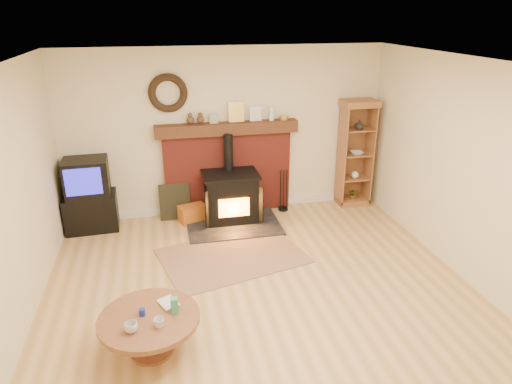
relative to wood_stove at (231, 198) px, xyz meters
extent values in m
plane|color=tan|center=(0.02, -2.28, -0.38)|extent=(5.50, 5.50, 0.00)
cube|color=beige|center=(0.02, 0.47, 0.92)|extent=(5.00, 0.02, 2.60)
cube|color=beige|center=(2.52, -2.28, 0.92)|extent=(0.02, 5.50, 2.60)
cube|color=white|center=(0.02, -2.28, 2.22)|extent=(5.00, 5.50, 0.02)
cube|color=white|center=(0.02, 0.45, -0.32)|extent=(5.00, 0.04, 0.12)
torus|color=black|center=(-0.83, 0.41, 1.57)|extent=(0.57, 0.11, 0.57)
cube|color=maroon|center=(0.02, 0.40, 0.27)|extent=(2.00, 0.15, 1.30)
cube|color=#392012|center=(0.02, 0.36, 1.01)|extent=(2.20, 0.22, 0.18)
cube|color=#999999|center=(-0.18, 0.37, 1.17)|extent=(0.13, 0.05, 0.14)
cube|color=gold|center=(0.17, 0.39, 1.25)|extent=(0.24, 0.06, 0.30)
cube|color=white|center=(0.47, 0.39, 1.21)|extent=(0.18, 0.05, 0.22)
cylinder|color=white|center=(0.72, 0.37, 1.21)|extent=(0.08, 0.08, 0.22)
cylinder|color=gold|center=(0.92, 0.37, 1.13)|extent=(0.14, 0.14, 0.07)
cube|color=black|center=(0.00, -0.18, -0.37)|extent=(1.40, 1.00, 0.03)
cube|color=black|center=(0.00, 0.02, 0.00)|extent=(0.77, 0.55, 0.71)
cube|color=black|center=(0.00, 0.02, 0.38)|extent=(0.84, 0.60, 0.04)
cylinder|color=black|center=(0.00, 0.17, 0.68)|extent=(0.14, 0.14, 0.56)
cube|color=orange|center=(0.00, -0.26, -0.05)|extent=(0.46, 0.02, 0.28)
cube|color=black|center=(-0.35, -0.20, -0.03)|extent=(0.18, 0.24, 0.57)
cube|color=black|center=(0.35, -0.20, -0.03)|extent=(0.18, 0.24, 0.57)
cube|color=brown|center=(-0.18, -1.10, -0.38)|extent=(2.07, 1.66, 0.01)
cube|color=black|center=(-2.08, 0.19, -0.11)|extent=(0.77, 0.55, 0.55)
cube|color=black|center=(-2.08, 0.19, 0.43)|extent=(0.64, 0.54, 0.55)
cube|color=#201BAF|center=(-2.10, -0.07, 0.46)|extent=(0.49, 0.04, 0.39)
cube|color=brown|center=(2.12, 0.25, -0.33)|extent=(0.51, 0.37, 0.10)
cube|color=brown|center=(2.12, 0.43, 0.47)|extent=(0.51, 0.02, 1.61)
cube|color=brown|center=(1.88, 0.25, 0.47)|extent=(0.02, 0.37, 1.61)
cube|color=brown|center=(2.36, 0.25, 0.47)|extent=(0.02, 0.37, 1.61)
cube|color=brown|center=(2.12, 0.25, 1.33)|extent=(0.57, 0.41, 0.10)
cube|color=brown|center=(2.12, 0.25, 0.08)|extent=(0.47, 0.33, 0.02)
cube|color=brown|center=(2.12, 0.25, 0.49)|extent=(0.47, 0.33, 0.02)
cube|color=brown|center=(2.12, 0.25, 0.91)|extent=(0.47, 0.33, 0.02)
imported|color=white|center=(2.12, 0.20, 1.00)|extent=(0.15, 0.15, 0.16)
imported|color=white|center=(2.12, 0.20, 0.53)|extent=(0.20, 0.20, 0.05)
sphere|color=white|center=(2.12, 0.20, 0.15)|extent=(0.12, 0.12, 0.12)
imported|color=#3A986A|center=(2.12, 0.20, -0.19)|extent=(0.17, 0.15, 0.19)
cube|color=orange|center=(-0.59, 0.12, -0.26)|extent=(0.47, 0.37, 0.26)
cube|color=black|center=(-0.85, 0.27, -0.10)|extent=(0.48, 0.13, 0.57)
cylinder|color=black|center=(0.90, 0.22, -0.36)|extent=(0.16, 0.16, 0.04)
cylinder|color=black|center=(0.85, 0.22, -0.03)|extent=(0.02, 0.02, 0.70)
cylinder|color=black|center=(0.90, 0.22, -0.03)|extent=(0.02, 0.02, 0.70)
cylinder|color=black|center=(0.95, 0.22, -0.03)|extent=(0.02, 0.02, 0.70)
cylinder|color=brown|center=(-1.24, -2.74, -0.37)|extent=(0.42, 0.42, 0.03)
cylinder|color=brown|center=(-1.24, -2.74, -0.19)|extent=(0.15, 0.15, 0.33)
cylinder|color=brown|center=(-1.24, -2.74, 0.00)|extent=(0.96, 0.96, 0.05)
imported|color=white|center=(-1.39, -2.93, 0.07)|extent=(0.12, 0.12, 0.09)
imported|color=white|center=(-1.14, -2.92, 0.07)|extent=(0.10, 0.10, 0.09)
imported|color=#4C331E|center=(-1.12, -2.62, 0.03)|extent=(0.16, 0.21, 0.02)
cylinder|color=navy|center=(-1.30, -2.71, 0.06)|extent=(0.06, 0.06, 0.07)
cube|color=#3A986A|center=(-0.99, -2.73, 0.10)|extent=(0.07, 0.07, 0.16)
camera|label=1|loc=(-1.01, -6.41, 2.70)|focal=32.00mm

